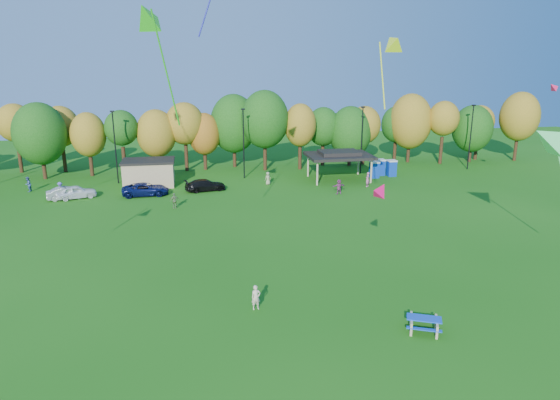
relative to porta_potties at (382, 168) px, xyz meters
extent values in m
plane|color=#19600F|center=(-20.25, -37.84, -1.10)|extent=(160.00, 160.00, 0.00)
cylinder|color=black|center=(-48.28, 11.09, 0.96)|extent=(0.50, 0.50, 4.12)
ellipsoid|color=olive|center=(-48.28, 11.09, 5.76)|extent=(4.78, 4.78, 5.18)
cylinder|color=black|center=(-44.00, 6.36, 0.68)|extent=(0.50, 0.50, 3.56)
ellipsoid|color=#144C0F|center=(-44.00, 6.36, 4.84)|extent=(6.62, 6.62, 8.00)
cylinder|color=black|center=(-42.38, 10.41, 0.80)|extent=(0.50, 0.50, 3.79)
ellipsoid|color=olive|center=(-42.38, 10.41, 5.22)|extent=(4.94, 4.94, 5.58)
cylinder|color=black|center=(-38.27, 7.17, 0.57)|extent=(0.50, 0.50, 3.34)
ellipsoid|color=olive|center=(-38.27, 7.17, 4.47)|extent=(4.61, 4.61, 5.88)
cylinder|color=black|center=(-33.97, 7.01, 0.81)|extent=(0.50, 0.50, 3.82)
ellipsoid|color=#144C0F|center=(-33.97, 7.01, 5.26)|extent=(4.43, 4.43, 4.73)
cylinder|color=black|center=(-29.55, 7.66, 0.53)|extent=(0.50, 0.50, 3.25)
ellipsoid|color=olive|center=(-29.55, 7.66, 4.32)|extent=(5.33, 5.33, 6.53)
cylinder|color=black|center=(-25.70, 8.23, 0.88)|extent=(0.50, 0.50, 3.96)
ellipsoid|color=olive|center=(-25.70, 8.23, 5.51)|extent=(5.31, 5.31, 5.82)
cylinder|color=black|center=(-23.10, 8.50, 0.43)|extent=(0.50, 0.50, 3.05)
ellipsoid|color=#995914|center=(-23.10, 8.50, 3.98)|extent=(4.54, 4.54, 5.87)
cylinder|color=black|center=(-18.83, 9.69, 0.79)|extent=(0.50, 0.50, 3.77)
ellipsoid|color=#144C0F|center=(-18.83, 9.69, 5.19)|extent=(6.69, 6.69, 8.35)
cylinder|color=black|center=(-14.79, 6.70, 1.04)|extent=(0.50, 0.50, 4.28)
ellipsoid|color=#144C0F|center=(-14.79, 6.70, 6.04)|extent=(6.64, 6.64, 8.01)
cylinder|color=black|center=(-9.84, 6.37, 0.78)|extent=(0.50, 0.50, 3.76)
ellipsoid|color=olive|center=(-9.84, 6.37, 5.17)|extent=(4.49, 4.49, 6.02)
cylinder|color=black|center=(-5.97, 8.41, 0.62)|extent=(0.50, 0.50, 3.43)
ellipsoid|color=#144C0F|center=(-5.97, 8.41, 4.62)|extent=(4.77, 4.77, 5.63)
cylinder|color=black|center=(-2.14, 7.56, 0.38)|extent=(0.50, 0.50, 2.95)
ellipsoid|color=#144C0F|center=(-2.14, 7.56, 3.83)|extent=(6.14, 6.14, 7.54)
cylinder|color=black|center=(0.14, 8.02, 0.66)|extent=(0.50, 0.50, 3.52)
ellipsoid|color=olive|center=(0.14, 8.02, 4.77)|extent=(4.78, 4.78, 5.53)
cylinder|color=black|center=(5.81, 9.68, 0.60)|extent=(0.50, 0.50, 3.39)
ellipsoid|color=#144C0F|center=(5.81, 9.68, 4.55)|extent=(4.54, 4.54, 5.46)
cylinder|color=black|center=(7.45, 8.40, 0.76)|extent=(0.50, 0.50, 3.72)
ellipsoid|color=olive|center=(7.45, 8.40, 5.10)|extent=(6.32, 6.32, 8.24)
cylinder|color=black|center=(11.74, 6.44, 0.93)|extent=(0.50, 0.50, 4.06)
ellipsoid|color=olive|center=(11.74, 6.44, 5.67)|extent=(4.50, 4.50, 5.13)
cylinder|color=black|center=(16.82, 6.97, 0.43)|extent=(0.50, 0.50, 3.05)
ellipsoid|color=#144C0F|center=(16.82, 6.97, 3.99)|extent=(5.97, 5.97, 7.05)
cylinder|color=black|center=(18.73, 8.52, 0.68)|extent=(0.50, 0.50, 3.55)
ellipsoid|color=olive|center=(18.73, 8.52, 4.83)|extent=(4.60, 4.60, 4.99)
cylinder|color=black|center=(24.26, 6.68, 0.94)|extent=(0.50, 0.50, 4.07)
ellipsoid|color=olive|center=(24.26, 6.68, 5.68)|extent=(5.83, 5.83, 7.42)
cylinder|color=black|center=(-34.25, 2.16, 3.40)|extent=(0.16, 0.16, 9.00)
cube|color=black|center=(-34.25, 2.16, 7.90)|extent=(0.50, 0.25, 0.18)
cylinder|color=black|center=(-18.25, 2.16, 3.40)|extent=(0.16, 0.16, 9.00)
cube|color=black|center=(-18.25, 2.16, 7.90)|extent=(0.50, 0.25, 0.18)
cylinder|color=black|center=(-2.25, 2.16, 3.40)|extent=(0.16, 0.16, 9.00)
cube|color=black|center=(-2.25, 2.16, 7.90)|extent=(0.50, 0.25, 0.18)
cylinder|color=black|center=(13.75, 2.16, 3.40)|extent=(0.16, 0.16, 9.00)
cube|color=black|center=(13.75, 2.16, 7.90)|extent=(0.50, 0.25, 0.18)
cube|color=tan|center=(-30.25, 0.16, 0.40)|extent=(6.00, 4.00, 3.00)
cube|color=black|center=(-30.25, 0.16, 2.03)|extent=(6.30, 4.30, 0.25)
cylinder|color=tan|center=(-9.75, -3.34, 0.40)|extent=(0.24, 0.24, 3.00)
cylinder|color=tan|center=(-2.75, -3.34, 0.40)|extent=(0.24, 0.24, 3.00)
cylinder|color=tan|center=(-9.75, 1.66, 0.40)|extent=(0.24, 0.24, 3.00)
cylinder|color=tan|center=(-2.75, 1.66, 0.40)|extent=(0.24, 0.24, 3.00)
cube|color=black|center=(-6.25, -0.84, 2.05)|extent=(8.20, 6.20, 0.35)
cube|color=black|center=(-6.25, -0.84, 2.45)|extent=(5.00, 3.50, 0.45)
cube|color=#0C35A3|center=(-1.30, -0.57, -0.10)|extent=(1.10, 1.10, 2.00)
cube|color=silver|center=(-1.30, -0.57, 0.99)|extent=(1.15, 1.15, 0.18)
cube|color=#0C35A3|center=(0.00, 0.67, -0.10)|extent=(1.10, 1.10, 2.00)
cube|color=silver|center=(0.00, 0.67, 0.99)|extent=(1.15, 1.15, 0.18)
cube|color=#0C35A3|center=(1.30, -0.10, -0.10)|extent=(1.10, 1.10, 2.00)
cube|color=silver|center=(1.30, -0.10, 0.99)|extent=(1.15, 1.15, 0.18)
cube|color=tan|center=(-12.93, -37.80, -0.71)|extent=(0.74, 1.47, 0.77)
cube|color=tan|center=(-11.65, -38.36, -0.71)|extent=(0.74, 1.47, 0.77)
cube|color=blue|center=(-12.29, -38.08, -0.29)|extent=(2.09, 1.51, 0.06)
cube|color=blue|center=(-12.56, -38.69, -0.63)|extent=(1.87, 1.02, 0.05)
cube|color=blue|center=(-12.02, -37.47, -0.63)|extent=(1.87, 1.02, 0.05)
imported|color=beige|center=(-21.42, -33.80, -0.30)|extent=(0.63, 0.46, 1.59)
imported|color=white|center=(-37.97, -4.49, -0.35)|extent=(4.73, 3.03, 1.50)
imported|color=gray|center=(-38.93, -4.60, -0.40)|extent=(4.45, 2.55, 1.39)
imported|color=#0D1650|center=(-30.36, -4.59, -0.37)|extent=(5.36, 2.69, 1.46)
imported|color=black|center=(-23.53, -3.63, -0.40)|extent=(5.09, 2.88, 1.39)
imported|color=#5A54B8|center=(-39.96, -2.94, -0.30)|extent=(1.15, 1.16, 1.60)
imported|color=#999E6C|center=(-15.73, -1.95, -0.29)|extent=(0.92, 0.76, 1.62)
imported|color=#CB5F9B|center=(-3.87, -5.14, -0.19)|extent=(0.78, 0.78, 1.82)
imported|color=#667E4D|center=(-26.94, -10.43, -0.28)|extent=(1.02, 0.61, 1.63)
imported|color=#48659F|center=(-44.14, -0.39, -0.20)|extent=(0.84, 0.99, 1.80)
imported|color=#9F427D|center=(-8.30, -7.84, -0.23)|extent=(1.68, 0.80, 1.73)
cone|color=#4CD867|center=(-0.11, -30.71, 8.55)|extent=(3.61, 3.01, 3.31)
cone|color=green|center=(-27.15, -29.33, 16.46)|extent=(2.71, 2.96, 2.39)
cylinder|color=green|center=(-26.16, -31.18, 13.31)|extent=(1.27, 2.24, 6.61)
cone|color=#DE0C54|center=(-13.28, -32.94, 6.04)|extent=(1.71, 1.57, 1.38)
cylinder|color=#1C1C9B|center=(-23.38, -24.64, 17.36)|extent=(1.47, 0.21, 3.79)
cone|color=#CBE918|center=(-11.06, -28.00, 15.09)|extent=(1.45, 1.89, 1.93)
cylinder|color=#CBE918|center=(-11.06, -26.50, 12.84)|extent=(0.10, 1.80, 4.73)
cone|color=#F51C4F|center=(9.92, -17.71, 11.42)|extent=(1.16, 0.88, 1.14)
camera|label=1|loc=(-24.91, -61.80, 13.92)|focal=32.00mm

